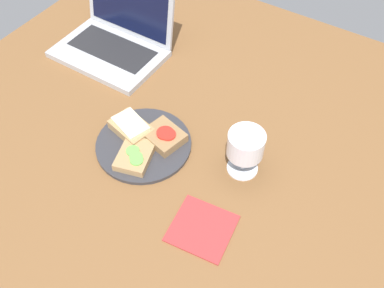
{
  "coord_description": "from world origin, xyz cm",
  "views": [
    {
      "loc": [
        40.41,
        -54.36,
        87.04
      ],
      "look_at": [
        6.0,
        -0.24,
        8.0
      ],
      "focal_mm": 40.0,
      "sensor_mm": 36.0,
      "label": 1
    }
  ],
  "objects_px": {
    "plate": "(144,144)",
    "sandwich_with_cucumber": "(135,156)",
    "laptop": "(115,37)",
    "napkin": "(202,228)",
    "wine_glass": "(246,146)",
    "sandwich_with_cheese": "(131,127)",
    "sandwich_with_tomato": "(164,137)"
  },
  "relations": [
    {
      "from": "wine_glass",
      "to": "napkin",
      "type": "distance_m",
      "value": 0.21
    },
    {
      "from": "sandwich_with_cucumber",
      "to": "laptop",
      "type": "relative_size",
      "value": 0.37
    },
    {
      "from": "sandwich_with_cheese",
      "to": "sandwich_with_cucumber",
      "type": "bearing_deg",
      "value": -46.56
    },
    {
      "from": "sandwich_with_cheese",
      "to": "wine_glass",
      "type": "height_order",
      "value": "wine_glass"
    },
    {
      "from": "plate",
      "to": "laptop",
      "type": "relative_size",
      "value": 0.75
    },
    {
      "from": "sandwich_with_cucumber",
      "to": "napkin",
      "type": "height_order",
      "value": "sandwich_with_cucumber"
    },
    {
      "from": "sandwich_with_cucumber",
      "to": "wine_glass",
      "type": "xyz_separation_m",
      "value": [
        0.23,
        0.12,
        0.06
      ]
    },
    {
      "from": "sandwich_with_tomato",
      "to": "napkin",
      "type": "distance_m",
      "value": 0.26
    },
    {
      "from": "plate",
      "to": "wine_glass",
      "type": "xyz_separation_m",
      "value": [
        0.24,
        0.07,
        0.08
      ]
    },
    {
      "from": "sandwich_with_cheese",
      "to": "wine_glass",
      "type": "bearing_deg",
      "value": 10.92
    },
    {
      "from": "sandwich_with_cheese",
      "to": "napkin",
      "type": "distance_m",
      "value": 0.32
    },
    {
      "from": "sandwich_with_cheese",
      "to": "napkin",
      "type": "bearing_deg",
      "value": -24.48
    },
    {
      "from": "sandwich_with_cucumber",
      "to": "sandwich_with_tomato",
      "type": "height_order",
      "value": "sandwich_with_tomato"
    },
    {
      "from": "plate",
      "to": "laptop",
      "type": "distance_m",
      "value": 0.4
    },
    {
      "from": "sandwich_with_cucumber",
      "to": "wine_glass",
      "type": "distance_m",
      "value": 0.27
    },
    {
      "from": "napkin",
      "to": "sandwich_with_tomato",
      "type": "bearing_deg",
      "value": 143.42
    },
    {
      "from": "sandwich_with_cheese",
      "to": "plate",
      "type": "bearing_deg",
      "value": -16.58
    },
    {
      "from": "plate",
      "to": "wine_glass",
      "type": "relative_size",
      "value": 1.96
    },
    {
      "from": "laptop",
      "to": "napkin",
      "type": "distance_m",
      "value": 0.67
    },
    {
      "from": "plate",
      "to": "sandwich_with_cucumber",
      "type": "height_order",
      "value": "sandwich_with_cucumber"
    },
    {
      "from": "sandwich_with_cucumber",
      "to": "laptop",
      "type": "distance_m",
      "value": 0.44
    },
    {
      "from": "sandwich_with_tomato",
      "to": "wine_glass",
      "type": "bearing_deg",
      "value": 9.81
    },
    {
      "from": "sandwich_with_tomato",
      "to": "napkin",
      "type": "height_order",
      "value": "sandwich_with_tomato"
    },
    {
      "from": "sandwich_with_cheese",
      "to": "sandwich_with_tomato",
      "type": "height_order",
      "value": "sandwich_with_cheese"
    },
    {
      "from": "plate",
      "to": "sandwich_with_cheese",
      "type": "distance_m",
      "value": 0.05
    },
    {
      "from": "plate",
      "to": "sandwich_with_cheese",
      "type": "height_order",
      "value": "sandwich_with_cheese"
    },
    {
      "from": "plate",
      "to": "laptop",
      "type": "bearing_deg",
      "value": 138.32
    },
    {
      "from": "napkin",
      "to": "wine_glass",
      "type": "bearing_deg",
      "value": 90.8
    },
    {
      "from": "plate",
      "to": "napkin",
      "type": "relative_size",
      "value": 1.84
    },
    {
      "from": "wine_glass",
      "to": "sandwich_with_tomato",
      "type": "bearing_deg",
      "value": -170.19
    },
    {
      "from": "sandwich_with_cheese",
      "to": "sandwich_with_tomato",
      "type": "relative_size",
      "value": 1.08
    },
    {
      "from": "sandwich_with_tomato",
      "to": "plate",
      "type": "bearing_deg",
      "value": -136.89
    }
  ]
}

